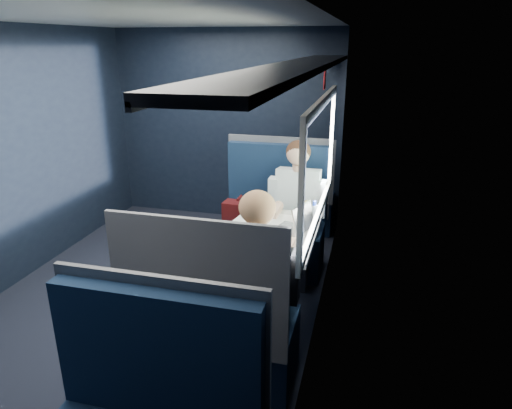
% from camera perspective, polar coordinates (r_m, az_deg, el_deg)
% --- Properties ---
extents(ground, '(2.80, 4.20, 0.01)m').
position_cam_1_polar(ground, '(4.22, -12.16, -11.27)').
color(ground, black).
extents(room_shell, '(3.00, 4.40, 2.40)m').
position_cam_1_polar(room_shell, '(3.69, -13.47, 8.87)').
color(room_shell, black).
rests_on(room_shell, ground).
extents(table, '(0.62, 1.00, 0.74)m').
position_cam_1_polar(table, '(3.60, 2.05, -4.48)').
color(table, '#54565E').
rests_on(table, ground).
extents(seat_bay_near, '(1.04, 0.62, 1.26)m').
position_cam_1_polar(seat_bay_near, '(4.51, 1.97, -2.67)').
color(seat_bay_near, '#0B1A33').
rests_on(seat_bay_near, ground).
extents(seat_bay_far, '(1.04, 0.62, 1.26)m').
position_cam_1_polar(seat_bay_far, '(3.03, -5.17, -15.03)').
color(seat_bay_far, '#0B1A33').
rests_on(seat_bay_far, ground).
extents(seat_row_front, '(1.04, 0.51, 1.16)m').
position_cam_1_polar(seat_row_front, '(5.37, 4.20, 0.85)').
color(seat_row_front, '#0B1A33').
rests_on(seat_row_front, ground).
extents(man, '(0.53, 0.56, 1.32)m').
position_cam_1_polar(man, '(4.21, 4.99, -0.10)').
color(man, black).
rests_on(man, ground).
extents(woman, '(0.53, 0.56, 1.32)m').
position_cam_1_polar(woman, '(2.94, 0.39, -8.92)').
color(woman, black).
rests_on(woman, ground).
extents(papers, '(0.72, 0.95, 0.01)m').
position_cam_1_polar(papers, '(3.54, 0.58, -3.50)').
color(papers, white).
rests_on(papers, table).
extents(laptop, '(0.31, 0.36, 0.23)m').
position_cam_1_polar(laptop, '(3.55, 4.97, -2.49)').
color(laptop, silver).
rests_on(laptop, table).
extents(bottle_small, '(0.06, 0.06, 0.19)m').
position_cam_1_polar(bottle_small, '(3.71, 7.26, -1.16)').
color(bottle_small, silver).
rests_on(bottle_small, table).
extents(cup, '(0.07, 0.07, 0.09)m').
position_cam_1_polar(cup, '(3.83, 7.54, -1.18)').
color(cup, white).
rests_on(cup, table).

